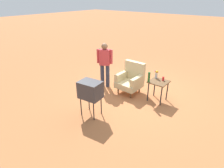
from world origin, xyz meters
The scene contains 9 objects.
ground_plane centered at (0.00, 0.00, 0.00)m, with size 60.00×60.00×0.00m, color #B76B3D.
armchair centered at (-0.17, -0.09, 0.50)m, with size 0.79×0.79×1.06m.
side_table centered at (0.84, -0.06, 0.57)m, with size 0.56×0.56×0.68m.
tv_on_stand centered at (-0.26, -1.97, 0.78)m, with size 0.65×0.51×1.03m.
person_standing centered at (-1.15, -0.32, 0.94)m, with size 0.51×0.36×1.64m.
soda_can_red centered at (0.92, 0.08, 0.74)m, with size 0.07×0.07×0.12m, color red.
bottle_wine_green centered at (0.61, -0.30, 0.84)m, with size 0.07×0.07×0.32m, color #1E5623.
flower_vase centered at (0.65, 0.12, 0.83)m, with size 0.15×0.10×0.27m.
shrub_far centered at (-3.99, 2.71, 0.20)m, with size 0.51×0.51×0.40m, color #516B38.
Camera 1 is at (3.05, -5.17, 3.13)m, focal length 30.26 mm.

